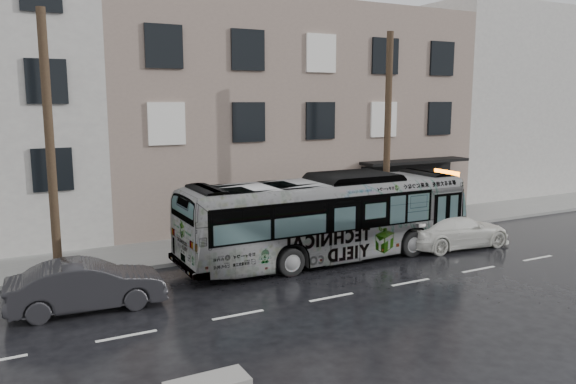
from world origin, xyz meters
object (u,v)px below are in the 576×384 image
Objects in this scene: bus at (328,218)px; dark_sedan at (87,285)px; utility_pole_rear at (50,147)px; utility_pole_front at (387,135)px; sign_post at (404,205)px; white_sedan at (454,230)px.

bus is 2.66× the size of dark_sedan.
utility_pole_front is at bearing 0.00° from utility_pole_rear.
dark_sedan is (-13.51, -3.29, -3.91)m from utility_pole_front.
sign_post is 0.48× the size of white_sedan.
utility_pole_rear is at bearing 180.00° from sign_post.
dark_sedan is (-14.92, -0.35, 0.01)m from white_sedan.
bus reaches higher than sign_post.
bus is 5.88m from white_sedan.
sign_post reaches higher than white_sedan.
dark_sedan reaches higher than white_sedan.
utility_pole_rear is 15.46m from sign_post.
dark_sedan is (-9.19, -1.25, -0.93)m from bus.
sign_post is at bearing -69.49° from bus.
utility_pole_rear is 5.13m from dark_sedan.
bus is at bearing -154.80° from utility_pole_front.
white_sedan is 1.12× the size of dark_sedan.
utility_pole_front reaches higher than white_sedan.
bus is (9.68, -2.03, -2.98)m from utility_pole_rear.
bus is (-4.32, -2.03, -2.98)m from utility_pole_front.
bus is at bearing 84.74° from white_sedan.
utility_pole_front is at bearing 29.31° from white_sedan.
utility_pole_rear is 16.17m from white_sedan.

